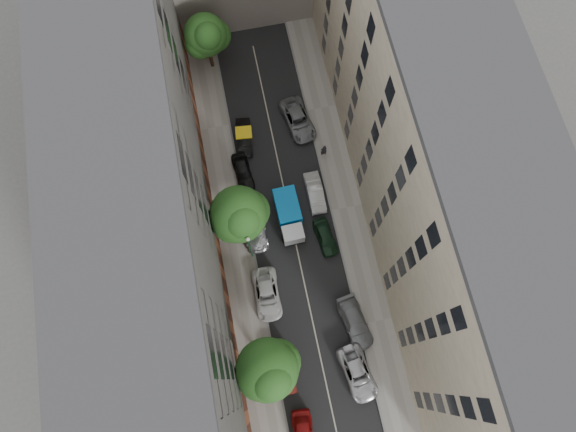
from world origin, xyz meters
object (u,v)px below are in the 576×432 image
object	(u,v)px
car_left_2	(267,294)
car_left_5	(244,137)
pedestrian	(324,150)
car_left_1	(283,369)
car_right_2	(325,237)
tarp_truck	(289,215)
car_right_4	(298,120)
car_right_3	(315,193)
car_left_3	(254,226)
tree_near	(269,371)
tree_far	(207,37)
car_left_4	(243,172)
car_right_1	(355,323)
tree_mid	(240,216)
lamp_post	(250,246)
car_right_0	(358,373)

from	to	relation	value
car_left_2	car_left_5	bearing A→B (deg)	88.76
car_left_5	pedestrian	size ratio (longest dim) A/B	2.31
car_left_1	car_right_2	size ratio (longest dim) A/B	1.12
tarp_truck	car_right_4	world-z (taller)	tarp_truck
car_right_4	car_right_3	bearing A→B (deg)	-99.94
tarp_truck	car_left_3	world-z (taller)	tarp_truck
car_left_3	tree_near	size ratio (longest dim) A/B	0.65
car_left_5	car_right_4	distance (m)	5.66
car_left_3	car_left_5	bearing A→B (deg)	87.30
car_left_3	tree_far	size ratio (longest dim) A/B	0.72
car_left_4	tree_far	world-z (taller)	tree_far
tarp_truck	car_left_5	xyz separation A→B (m)	(-2.64, 9.02, -0.64)
car_right_1	tree_far	size ratio (longest dim) A/B	0.68
car_left_2	car_left_4	xyz separation A→B (m)	(-0.04, 12.15, -0.00)
tree_near	tree_far	size ratio (longest dim) A/B	1.11
car_left_1	tree_mid	bearing A→B (deg)	93.14
car_left_1	car_right_2	bearing A→B (deg)	58.43
pedestrian	car_left_3	bearing A→B (deg)	32.70
tarp_truck	car_right_4	distance (m)	10.28
car_left_1	car_left_2	size ratio (longest dim) A/B	0.87
tree_mid	lamp_post	world-z (taller)	tree_mid
car_left_3	car_right_0	distance (m)	16.09
car_left_2	car_right_0	world-z (taller)	car_right_0
car_left_5	car_right_2	size ratio (longest dim) A/B	1.07
tarp_truck	car_left_5	world-z (taller)	tarp_truck
tarp_truck	car_right_2	xyz separation A→B (m)	(2.96, -2.58, -0.66)
car_left_5	lamp_post	world-z (taller)	lamp_post
lamp_post	tree_near	bearing A→B (deg)	-91.66
tarp_truck	car_right_2	bearing A→B (deg)	-42.72
car_left_1	car_right_1	bearing A→B (deg)	18.65
car_left_2	car_right_0	xyz separation A→B (m)	(6.36, -8.25, 0.01)
car_left_2	car_right_3	distance (m)	10.74
car_right_2	tree_far	xyz separation A→B (m)	(-7.30, 20.71, 4.33)
car_right_2	car_right_4	world-z (taller)	car_right_4
car_right_3	car_right_4	bearing A→B (deg)	89.40
car_left_3	tree_mid	world-z (taller)	tree_mid
car_left_5	pedestrian	distance (m)	7.99
car_right_4	car_left_5	bearing A→B (deg)	178.19
tree_near	lamp_post	distance (m)	10.63
car_left_3	car_right_3	bearing A→B (deg)	20.10
car_left_2	car_left_5	xyz separation A→B (m)	(0.76, 15.75, -0.01)
car_left_3	car_right_4	xyz separation A→B (m)	(6.31, 10.00, -0.02)
tree_mid	car_right_3	bearing A→B (deg)	17.13
tarp_truck	car_left_4	world-z (taller)	tarp_truck
car_right_2	tree_near	bearing A→B (deg)	-131.26
car_left_1	car_right_2	world-z (taller)	car_left_1
tree_far	tarp_truck	bearing A→B (deg)	-76.51
tarp_truck	car_right_3	world-z (taller)	tarp_truck
car_left_3	pedestrian	xyz separation A→B (m)	(8.06, 6.09, 0.28)
car_left_4	car_right_0	size ratio (longest dim) A/B	0.80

